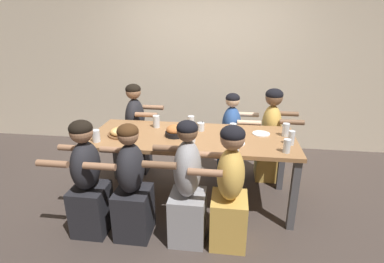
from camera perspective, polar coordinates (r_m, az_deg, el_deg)
ground_plane at (r=3.56m, az=0.00°, el=-12.77°), size 18.00×18.00×0.00m
restaurant_back_panel at (r=4.73m, az=2.90°, el=16.07°), size 10.00×0.06×3.20m
dining_table at (r=3.23m, az=0.00°, el=-2.21°), size 2.19×0.89×0.79m
pizza_board_main at (r=3.31m, az=-12.95°, el=-0.12°), size 0.33×0.33×0.06m
skillet_bowl at (r=3.18m, az=-3.29°, el=0.05°), size 0.29×0.20×0.12m
empty_plate_a at (r=3.33m, az=13.02°, el=-0.40°), size 0.19×0.19×0.02m
empty_plate_b at (r=3.03m, az=8.11°, el=-2.17°), size 0.21×0.21×0.02m
cocktail_glass_blue at (r=3.35m, az=1.68°, el=0.84°), size 0.08×0.08×0.11m
drinking_glass_a at (r=2.92m, az=17.60°, el=-2.80°), size 0.07×0.07×0.13m
drinking_glass_b at (r=3.11m, az=18.38°, el=-1.30°), size 0.06×0.06×0.14m
drinking_glass_c at (r=3.02m, az=0.07°, el=-0.87°), size 0.06×0.06×0.14m
drinking_glass_d at (r=2.82m, az=8.39°, el=-2.95°), size 0.06×0.06×0.12m
drinking_glass_e at (r=3.29m, az=7.82°, el=0.58°), size 0.07×0.07×0.11m
drinking_glass_f at (r=3.33m, az=17.43°, el=0.16°), size 0.07×0.07×0.14m
drinking_glass_g at (r=3.52m, az=-0.19°, el=2.00°), size 0.08×0.08×0.11m
drinking_glass_h at (r=3.19m, az=-17.79°, el=-0.92°), size 0.08×0.08×0.12m
drinking_glass_i at (r=3.47m, az=-6.81°, el=1.82°), size 0.08×0.08×0.14m
diner_far_left at (r=4.07m, az=-10.57°, el=-0.07°), size 0.51×0.40×1.20m
diner_near_midright at (r=2.69m, az=7.14°, el=-11.36°), size 0.51×0.40×1.15m
diner_far_right at (r=3.92m, az=14.72°, el=-1.20°), size 0.51×0.40×1.19m
diner_far_midright at (r=3.90m, az=7.45°, el=-1.59°), size 0.51×0.40×1.12m
diner_near_midleft at (r=2.84m, az=-11.42°, el=-10.39°), size 0.51×0.40×1.12m
diner_near_left at (r=2.99m, az=-19.27°, el=-9.19°), size 0.51×0.40×1.14m
diner_near_center at (r=2.72m, az=-0.92°, el=-10.92°), size 0.51×0.40×1.18m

